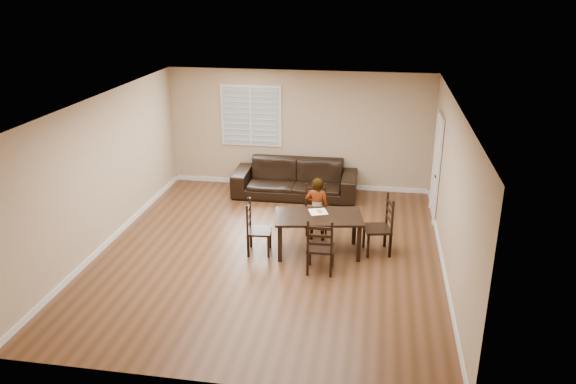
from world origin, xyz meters
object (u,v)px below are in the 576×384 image
object	(u,v)px
donut	(319,211)
chair_near	(316,210)
chair_left	(253,230)
sofa	(295,179)
child	(317,209)
chair_far	(320,250)
dining_table	(319,220)
chair_right	(385,227)

from	to	relation	value
donut	chair_near	bearing A→B (deg)	101.06
chair_left	sofa	distance (m)	2.91
chair_left	sofa	xyz separation A→B (m)	(0.31, 2.89, -0.04)
chair_left	donut	bearing A→B (deg)	-78.18
chair_near	sofa	distance (m)	1.88
chair_near	child	size ratio (longest dim) A/B	0.77
chair_near	chair_far	world-z (taller)	chair_far
chair_near	dining_table	bearing A→B (deg)	-90.34
chair_far	donut	size ratio (longest dim) A/B	9.36
chair_left	child	world-z (taller)	child
dining_table	chair_near	size ratio (longest dim) A/B	1.75
chair_right	child	world-z (taller)	child
child	dining_table	bearing A→B (deg)	101.52
dining_table	chair_far	xyz separation A→B (m)	(0.12, -0.80, -0.17)
child	chair_left	bearing A→B (deg)	36.55
chair_near	chair_left	size ratio (longest dim) A/B	0.97
child	donut	distance (m)	0.40
dining_table	chair_left	distance (m)	1.17
dining_table	chair_near	bearing A→B (deg)	90.05
dining_table	sofa	bearing A→B (deg)	97.42
sofa	chair_far	bearing A→B (deg)	-75.67
donut	chair_right	bearing A→B (deg)	1.51
chair_left	sofa	bearing A→B (deg)	-11.73
chair_far	chair_left	xyz separation A→B (m)	(-1.25, 0.61, -0.01)
chair_near	sofa	size ratio (longest dim) A/B	0.34
dining_table	sofa	xyz separation A→B (m)	(-0.83, 2.70, -0.22)
chair_left	chair_right	distance (m)	2.32
donut	sofa	bearing A→B (deg)	107.94
chair_near	chair_left	xyz separation A→B (m)	(-0.98, -1.13, 0.01)
child	donut	bearing A→B (deg)	104.38
chair_left	sofa	world-z (taller)	chair_left
chair_near	chair_right	xyz separation A→B (m)	(1.31, -0.75, 0.06)
chair_far	chair_left	distance (m)	1.39
chair_right	chair_far	bearing A→B (deg)	-58.23
dining_table	chair_far	bearing A→B (deg)	-91.29
chair_left	chair_right	bearing A→B (deg)	-86.08
donut	child	bearing A→B (deg)	102.50
chair_near	chair_right	distance (m)	1.51
chair_far	chair_right	xyz separation A→B (m)	(1.03, 1.00, 0.04)
dining_table	donut	size ratio (longest dim) A/B	15.59
child	donut	size ratio (longest dim) A/B	11.62
chair_right	donut	world-z (taller)	chair_right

